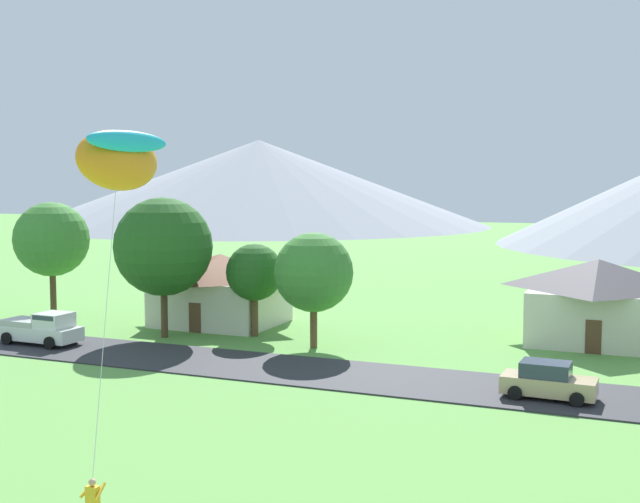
{
  "coord_description": "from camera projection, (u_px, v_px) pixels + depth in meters",
  "views": [
    {
      "loc": [
        13.07,
        -9.67,
        9.82
      ],
      "look_at": [
        1.98,
        17.22,
        7.36
      ],
      "focal_mm": 43.8,
      "sensor_mm": 36.0,
      "label": 1
    }
  ],
  "objects": [
    {
      "name": "parked_car_tan_mid_west",
      "position": [
        548.0,
        381.0,
        35.77
      ],
      "size": [
        4.27,
        2.21,
        1.68
      ],
      "color": "tan",
      "rests_on": "road_strip"
    },
    {
      "name": "tree_left_of_center",
      "position": [
        314.0,
        272.0,
        46.97
      ],
      "size": [
        4.82,
        4.82,
        7.02
      ],
      "color": "brown",
      "rests_on": "ground"
    },
    {
      "name": "pickup_truck_white_west_side",
      "position": [
        42.0,
        328.0,
        48.01
      ],
      "size": [
        5.25,
        2.42,
        1.99
      ],
      "color": "white",
      "rests_on": "road_strip"
    },
    {
      "name": "house_left_center",
      "position": [
        221.0,
        288.0,
        55.23
      ],
      "size": [
        8.67,
        7.52,
        5.01
      ],
      "color": "beige",
      "rests_on": "ground"
    },
    {
      "name": "road_strip",
      "position": [
        361.0,
        376.0,
        40.05
      ],
      "size": [
        160.0,
        6.22,
        0.08
      ],
      "primitive_type": "cube",
      "color": "#2D2D33",
      "rests_on": "ground"
    },
    {
      "name": "house_leftmost",
      "position": [
        598.0,
        299.0,
        49.02
      ],
      "size": [
        8.68,
        8.56,
        5.22
      ],
      "color": "beige",
      "rests_on": "ground"
    },
    {
      "name": "kite_flyer_with_kite",
      "position": [
        119.0,
        163.0,
        25.09
      ],
      "size": [
        3.09,
        5.81,
        11.72
      ],
      "color": "#3D3D42",
      "rests_on": "ground"
    },
    {
      "name": "tree_near_right",
      "position": [
        254.0,
        273.0,
        50.62
      ],
      "size": [
        3.72,
        3.72,
        6.07
      ],
      "color": "brown",
      "rests_on": "ground"
    },
    {
      "name": "tree_right_of_center",
      "position": [
        52.0,
        239.0,
        55.83
      ],
      "size": [
        5.33,
        5.33,
        8.65
      ],
      "color": "#4C3823",
      "rests_on": "ground"
    },
    {
      "name": "mountain_far_east_ridge",
      "position": [
        259.0,
        183.0,
        192.29
      ],
      "size": [
        112.82,
        112.82,
        20.98
      ],
      "primitive_type": "cone",
      "color": "#8E939E",
      "rests_on": "ground"
    },
    {
      "name": "tree_near_left",
      "position": [
        163.0,
        247.0,
        50.09
      ],
      "size": [
        6.35,
        6.35,
        9.08
      ],
      "color": "#4C3823",
      "rests_on": "ground"
    }
  ]
}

